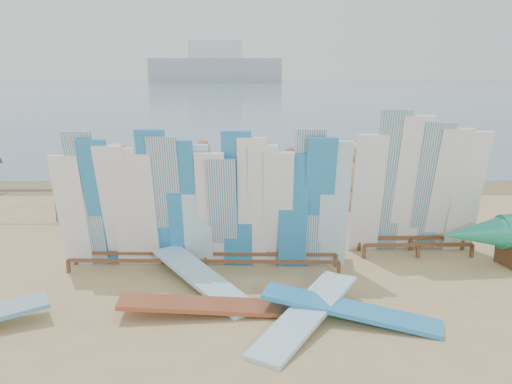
{
  "coord_description": "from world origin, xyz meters",
  "views": [
    {
      "loc": [
        0.95,
        -10.24,
        3.71
      ],
      "look_at": [
        1.0,
        1.55,
        1.07
      ],
      "focal_mm": 38.0,
      "sensor_mm": 36.0,
      "label": 1
    }
  ],
  "objects_px": {
    "beachgoer_2": "(87,180)",
    "beachgoer_7": "(289,176)",
    "main_surfboard_rack": "(204,207)",
    "beachgoer_5": "(203,168)",
    "vendor_table": "(323,243)",
    "stroller": "(267,195)",
    "flat_board_c": "(206,314)",
    "flat_board_d": "(350,321)",
    "beachgoer_9": "(446,170)",
    "flat_board_b": "(306,325)",
    "beachgoer_1": "(103,179)",
    "beachgoer_0": "(85,169)",
    "side_surfboard_rack": "(418,190)",
    "beachgoer_11": "(88,161)",
    "beach_chair_right": "(275,201)",
    "beachgoer_3": "(119,173)",
    "beachgoer_6": "(355,176)",
    "beach_chair_left": "(247,201)",
    "flat_board_a": "(203,289)",
    "beachgoer_8": "(384,177)"
  },
  "relations": [
    {
      "from": "vendor_table",
      "to": "stroller",
      "type": "bearing_deg",
      "value": 109.56
    },
    {
      "from": "beachgoer_6",
      "to": "side_surfboard_rack",
      "type": "bearing_deg",
      "value": -111.72
    },
    {
      "from": "beachgoer_11",
      "to": "beachgoer_0",
      "type": "relative_size",
      "value": 0.87
    },
    {
      "from": "flat_board_b",
      "to": "beachgoer_1",
      "type": "relative_size",
      "value": 1.64
    },
    {
      "from": "main_surfboard_rack",
      "to": "side_surfboard_rack",
      "type": "relative_size",
      "value": 1.81
    },
    {
      "from": "beachgoer_8",
      "to": "beachgoer_6",
      "type": "distance_m",
      "value": 0.79
    },
    {
      "from": "side_surfboard_rack",
      "to": "vendor_table",
      "type": "distance_m",
      "value": 2.2
    },
    {
      "from": "beachgoer_0",
      "to": "beachgoer_7",
      "type": "bearing_deg",
      "value": -144.01
    },
    {
      "from": "beachgoer_3",
      "to": "beachgoer_1",
      "type": "relative_size",
      "value": 1.05
    },
    {
      "from": "stroller",
      "to": "beachgoer_1",
      "type": "xyz_separation_m",
      "value": [
        -4.5,
        0.07,
        0.44
      ]
    },
    {
      "from": "flat_board_b",
      "to": "beachgoer_6",
      "type": "relative_size",
      "value": 1.46
    },
    {
      "from": "beach_chair_right",
      "to": "beachgoer_9",
      "type": "bearing_deg",
      "value": -17.88
    },
    {
      "from": "flat_board_d",
      "to": "beach_chair_left",
      "type": "xyz_separation_m",
      "value": [
        -1.64,
        6.68,
        0.27
      ]
    },
    {
      "from": "beachgoer_3",
      "to": "beachgoer_7",
      "type": "height_order",
      "value": "beachgoer_3"
    },
    {
      "from": "beach_chair_left",
      "to": "beachgoer_9",
      "type": "relative_size",
      "value": 0.58
    },
    {
      "from": "flat_board_b",
      "to": "beachgoer_3",
      "type": "distance_m",
      "value": 9.08
    },
    {
      "from": "beachgoer_11",
      "to": "beachgoer_8",
      "type": "bearing_deg",
      "value": 151.26
    },
    {
      "from": "beachgoer_9",
      "to": "vendor_table",
      "type": "bearing_deg",
      "value": -176.48
    },
    {
      "from": "main_surfboard_rack",
      "to": "side_surfboard_rack",
      "type": "height_order",
      "value": "side_surfboard_rack"
    },
    {
      "from": "beachgoer_8",
      "to": "beachgoer_9",
      "type": "relative_size",
      "value": 1.14
    },
    {
      "from": "flat_board_c",
      "to": "beachgoer_0",
      "type": "height_order",
      "value": "beachgoer_0"
    },
    {
      "from": "flat_board_c",
      "to": "beachgoer_11",
      "type": "distance_m",
      "value": 10.98
    },
    {
      "from": "beach_chair_right",
      "to": "beachgoer_9",
      "type": "xyz_separation_m",
      "value": [
        5.26,
        1.76,
        0.55
      ]
    },
    {
      "from": "beachgoer_7",
      "to": "beachgoer_9",
      "type": "bearing_deg",
      "value": 157.93
    },
    {
      "from": "stroller",
      "to": "beachgoer_7",
      "type": "distance_m",
      "value": 0.99
    },
    {
      "from": "flat_board_c",
      "to": "flat_board_d",
      "type": "xyz_separation_m",
      "value": [
        2.21,
        -0.25,
        0.0
      ]
    },
    {
      "from": "stroller",
      "to": "beachgoer_7",
      "type": "bearing_deg",
      "value": 60.71
    },
    {
      "from": "beachgoer_2",
      "to": "beachgoer_7",
      "type": "xyz_separation_m",
      "value": [
        5.5,
        0.76,
        -0.04
      ]
    },
    {
      "from": "beachgoer_5",
      "to": "beachgoer_9",
      "type": "bearing_deg",
      "value": -13.24
    },
    {
      "from": "beachgoer_3",
      "to": "beachgoer_6",
      "type": "distance_m",
      "value": 6.65
    },
    {
      "from": "beachgoer_6",
      "to": "beachgoer_0",
      "type": "relative_size",
      "value": 0.99
    },
    {
      "from": "side_surfboard_rack",
      "to": "flat_board_c",
      "type": "relative_size",
      "value": 1.12
    },
    {
      "from": "main_surfboard_rack",
      "to": "beachgoer_2",
      "type": "relative_size",
      "value": 3.19
    },
    {
      "from": "side_surfboard_rack",
      "to": "beach_chair_left",
      "type": "bearing_deg",
      "value": 132.93
    },
    {
      "from": "flat_board_c",
      "to": "beachgoer_7",
      "type": "xyz_separation_m",
      "value": [
        1.74,
        7.23,
        0.82
      ]
    },
    {
      "from": "stroller",
      "to": "beach_chair_right",
      "type": "bearing_deg",
      "value": 1.36
    },
    {
      "from": "stroller",
      "to": "flat_board_c",
      "type": "bearing_deg",
      "value": -85.26
    },
    {
      "from": "beach_chair_left",
      "to": "beachgoer_9",
      "type": "height_order",
      "value": "beachgoer_9"
    },
    {
      "from": "stroller",
      "to": "beachgoer_11",
      "type": "xyz_separation_m",
      "value": [
        -5.87,
        3.28,
        0.42
      ]
    },
    {
      "from": "beachgoer_1",
      "to": "beachgoer_2",
      "type": "xyz_separation_m",
      "value": [
        -0.38,
        -0.18,
        0.03
      ]
    },
    {
      "from": "main_surfboard_rack",
      "to": "beachgoer_5",
      "type": "xyz_separation_m",
      "value": [
        -0.58,
        6.18,
        -0.36
      ]
    },
    {
      "from": "beachgoer_1",
      "to": "beachgoer_0",
      "type": "bearing_deg",
      "value": 117.27
    },
    {
      "from": "vendor_table",
      "to": "beachgoer_6",
      "type": "height_order",
      "value": "beachgoer_6"
    },
    {
      "from": "beachgoer_1",
      "to": "beachgoer_0",
      "type": "height_order",
      "value": "beachgoer_0"
    },
    {
      "from": "flat_board_c",
      "to": "flat_board_b",
      "type": "bearing_deg",
      "value": -108.17
    },
    {
      "from": "beachgoer_5",
      "to": "beachgoer_1",
      "type": "bearing_deg",
      "value": -165.42
    },
    {
      "from": "beachgoer_9",
      "to": "beach_chair_left",
      "type": "bearing_deg",
      "value": 148.17
    },
    {
      "from": "stroller",
      "to": "beachgoer_11",
      "type": "distance_m",
      "value": 6.74
    },
    {
      "from": "flat_board_a",
      "to": "beachgoer_5",
      "type": "distance_m",
      "value": 7.22
    },
    {
      "from": "main_surfboard_rack",
      "to": "beach_chair_right",
      "type": "xyz_separation_m",
      "value": [
        1.53,
        4.6,
        -0.99
      ]
    }
  ]
}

